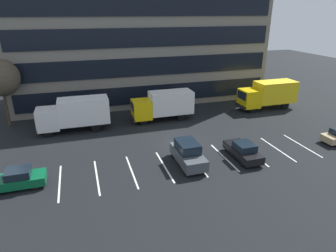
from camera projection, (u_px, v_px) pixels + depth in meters
The scene contains 10 objects.
ground_plane at pixel (181, 144), 28.79m from camera, with size 120.00×120.00×0.00m, color black.
office_building at pixel (140, 35), 41.42m from camera, with size 34.57×11.98×18.00m.
lot_markings at pixel (195, 162), 25.47m from camera, with size 22.54×5.40×0.01m.
box_truck_white at pixel (75, 113), 31.45m from camera, with size 7.64×2.53×3.54m.
box_truck_yellow at pixel (163, 104), 34.61m from camera, with size 7.35×2.43×3.41m.
box_truck_yellow_all at pixel (268, 94), 38.62m from camera, with size 7.79×2.58×3.61m.
sedan_forest at pixel (17, 179), 21.55m from camera, with size 4.10×1.71×1.47m.
suv_charcoal at pixel (188, 154), 24.79m from camera, with size 1.88×4.44×2.01m.
sedan_black at pixel (243, 151), 25.86m from camera, with size 1.77×4.23×1.51m.
bare_tree at pixel (0, 78), 31.48m from camera, with size 4.01×4.01×7.51m.
Camera 1 is at (-8.95, -24.56, 12.27)m, focal length 31.25 mm.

